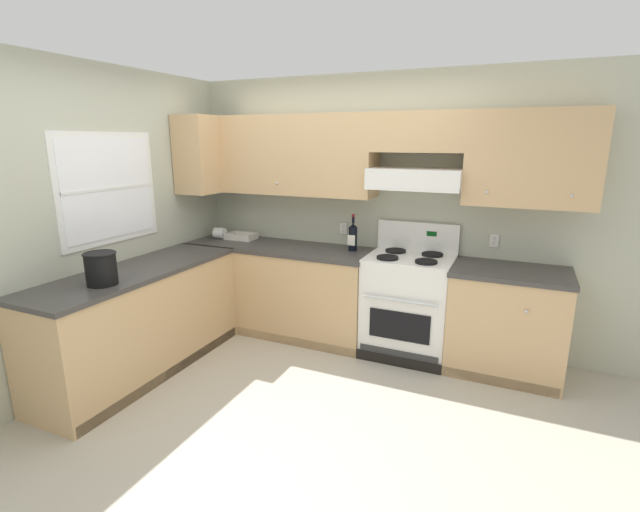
{
  "coord_description": "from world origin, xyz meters",
  "views": [
    {
      "loc": [
        1.62,
        -2.68,
        1.94
      ],
      "look_at": [
        0.11,
        0.7,
        1.0
      ],
      "focal_mm": 25.59,
      "sensor_mm": 36.0,
      "label": 1
    }
  ],
  "objects": [
    {
      "name": "bowl",
      "position": [
        -1.11,
        1.36,
        0.93
      ],
      "size": [
        0.32,
        0.2,
        0.06
      ],
      "color": "beige",
      "rests_on": "counter_back_run"
    },
    {
      "name": "wall_left",
      "position": [
        -1.59,
        0.23,
        1.34
      ],
      "size": [
        0.47,
        4.0,
        2.55
      ],
      "color": "#B7BAA3",
      "rests_on": "ground_plane"
    },
    {
      "name": "counter_back_run",
      "position": [
        0.13,
        1.24,
        0.45
      ],
      "size": [
        3.6,
        0.65,
        0.91
      ],
      "color": "tan",
      "rests_on": "ground_plane"
    },
    {
      "name": "paper_towel_roll",
      "position": [
        -1.34,
        1.29,
        0.97
      ],
      "size": [
        0.11,
        0.12,
        0.12
      ],
      "color": "white",
      "rests_on": "counter_back_run"
    },
    {
      "name": "counter_left_run",
      "position": [
        -1.24,
        -0.0,
        0.45
      ],
      "size": [
        0.63,
        1.91,
        0.91
      ],
      "color": "tan",
      "rests_on": "ground_plane"
    },
    {
      "name": "wall_back",
      "position": [
        0.4,
        1.53,
        1.48
      ],
      "size": [
        4.68,
        0.57,
        2.55
      ],
      "color": "#B7BAA3",
      "rests_on": "ground_plane"
    },
    {
      "name": "wine_bottle",
      "position": [
        0.17,
        1.35,
        1.05
      ],
      "size": [
        0.08,
        0.09,
        0.35
      ],
      "color": "black",
      "rests_on": "counter_back_run"
    },
    {
      "name": "ground_plane",
      "position": [
        0.0,
        0.0,
        0.0
      ],
      "size": [
        7.04,
        7.04,
        0.0
      ],
      "primitive_type": "plane",
      "color": "#B2AA99"
    },
    {
      "name": "bucket",
      "position": [
        -1.15,
        -0.41,
        1.04
      ],
      "size": [
        0.23,
        0.23,
        0.24
      ],
      "color": "black",
      "rests_on": "counter_left_run"
    },
    {
      "name": "stove",
      "position": [
        0.75,
        1.25,
        0.48
      ],
      "size": [
        0.76,
        0.62,
        1.2
      ],
      "color": "white",
      "rests_on": "ground_plane"
    }
  ]
}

